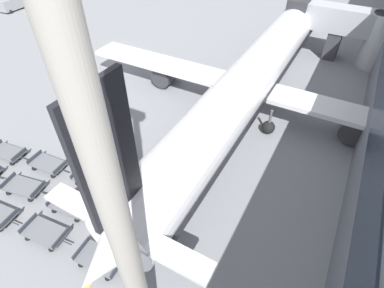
{
  "coord_description": "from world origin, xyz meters",
  "views": [
    {
      "loc": [
        26.76,
        -28.66,
        17.87
      ],
      "look_at": [
        18.29,
        -13.16,
        2.03
      ],
      "focal_mm": 28.0,
      "sensor_mm": 36.0,
      "label": 1
    }
  ],
  "objects": [
    {
      "name": "ground_plane",
      "position": [
        0.0,
        0.0,
        0.0
      ],
      "size": [
        500.0,
        500.0,
        0.0
      ],
      "primitive_type": "plane",
      "color": "gray"
    },
    {
      "name": "baggage_dolly_row_mid_a_col_d",
      "position": [
        17.3,
        -21.04,
        0.48
      ],
      "size": [
        3.62,
        1.92,
        0.92
      ],
      "color": "slate",
      "rests_on": "ground_plane"
    },
    {
      "name": "baggage_dolly_row_mid_b_col_c",
      "position": [
        12.59,
        -18.78,
        0.48
      ],
      "size": [
        3.62,
        1.96,
        0.92
      ],
      "color": "slate",
      "rests_on": "ground_plane"
    },
    {
      "name": "airplane",
      "position": [
        19.54,
        -2.68,
        3.44
      ],
      "size": [
        36.63,
        47.34,
        12.71
      ],
      "color": "white",
      "rests_on": "ground_plane"
    },
    {
      "name": "apron_light_mast",
      "position": [
        23.5,
        -26.14,
        12.93
      ],
      "size": [
        2.0,
        0.74,
        23.47
      ],
      "color": "#ADA89E",
      "rests_on": "ground_plane"
    },
    {
      "name": "baggage_dolly_row_mid_b_col_d",
      "position": [
        16.81,
        -18.32,
        0.48
      ],
      "size": [
        3.63,
        2.05,
        0.92
      ],
      "color": "slate",
      "rests_on": "ground_plane"
    },
    {
      "name": "baggage_dolly_row_mid_b_col_a",
      "position": [
        4.32,
        -20.06,
        0.48
      ],
      "size": [
        3.61,
        1.9,
        0.92
      ],
      "color": "slate",
      "rests_on": "ground_plane"
    },
    {
      "name": "baggage_dolly_row_mid_a_col_b",
      "position": [
        8.71,
        -21.94,
        0.48
      ],
      "size": [
        3.63,
        2.04,
        0.92
      ],
      "color": "slate",
      "rests_on": "ground_plane"
    },
    {
      "name": "baggage_dolly_row_mid_a_col_c",
      "position": [
        13.03,
        -21.5,
        0.48
      ],
      "size": [
        3.61,
        1.89,
        0.92
      ],
      "color": "slate",
      "rests_on": "ground_plane"
    },
    {
      "name": "baggage_dolly_row_mid_b_col_b",
      "position": [
        8.41,
        -19.39,
        0.48
      ],
      "size": [
        3.59,
        1.82,
        0.92
      ],
      "color": "slate",
      "rests_on": "ground_plane"
    },
    {
      "name": "jet_bridge",
      "position": [
        26.34,
        12.71,
        3.94
      ],
      "size": [
        13.65,
        4.21,
        6.62
      ],
      "color": "#A8AAB2",
      "rests_on": "ground_plane"
    },
    {
      "name": "stand_guidance_stripe",
      "position": [
        17.8,
        -12.75,
        0.0
      ],
      "size": [
        0.39,
        27.09,
        0.01
      ],
      "color": "yellow",
      "rests_on": "ground_plane"
    },
    {
      "name": "baggage_dolly_row_near_col_c",
      "position": [
        13.2,
        -23.88,
        0.48
      ],
      "size": [
        3.6,
        1.87,
        0.92
      ],
      "color": "slate",
      "rests_on": "ground_plane"
    },
    {
      "name": "baggage_dolly_row_near_col_d",
      "position": [
        17.59,
        -23.56,
        0.48
      ],
      "size": [
        3.59,
        1.82,
        0.92
      ],
      "color": "slate",
      "rests_on": "ground_plane"
    },
    {
      "name": "service_van",
      "position": [
        -28.03,
        5.2,
        1.1
      ],
      "size": [
        2.75,
        4.91,
        2.01
      ],
      "color": "gray",
      "rests_on": "ground_plane"
    }
  ]
}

